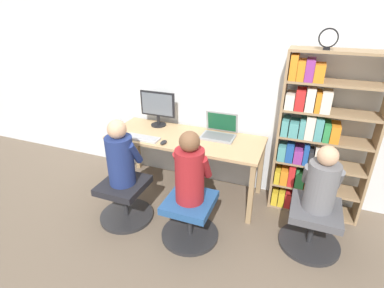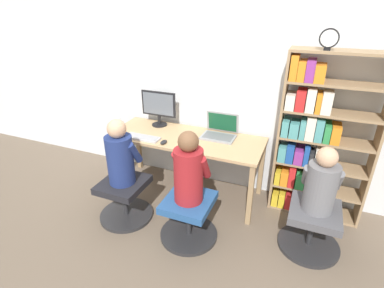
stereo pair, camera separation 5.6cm
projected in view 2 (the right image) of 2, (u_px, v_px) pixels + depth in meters
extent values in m
plane|color=brown|center=(175.00, 207.00, 3.36)|extent=(14.00, 14.00, 0.00)
cube|color=silver|center=(199.00, 77.00, 3.41)|extent=(10.00, 0.05, 2.60)
cube|color=tan|center=(186.00, 138.00, 3.34)|extent=(1.72, 0.67, 0.03)
cube|color=#9C7D56|center=(112.00, 164.00, 3.53)|extent=(0.05, 0.05, 0.69)
cube|color=#9C7D56|center=(250.00, 196.00, 2.97)|extent=(0.05, 0.05, 0.69)
cube|color=#9C7D56|center=(139.00, 144.00, 4.02)|extent=(0.05, 0.05, 0.69)
cube|color=#9C7D56|center=(261.00, 168.00, 3.46)|extent=(0.05, 0.05, 0.69)
cylinder|color=black|center=(160.00, 125.00, 3.64)|extent=(0.18, 0.18, 0.01)
cylinder|color=black|center=(159.00, 120.00, 3.62)|extent=(0.04, 0.04, 0.11)
cube|color=black|center=(159.00, 104.00, 3.53)|extent=(0.44, 0.02, 0.30)
cube|color=slate|center=(158.00, 104.00, 3.52)|extent=(0.39, 0.01, 0.26)
cube|color=gray|center=(218.00, 137.00, 3.30)|extent=(0.37, 0.24, 0.02)
cube|color=slate|center=(218.00, 136.00, 3.29)|extent=(0.32, 0.19, 0.00)
cube|color=gray|center=(223.00, 122.00, 3.36)|extent=(0.37, 0.05, 0.24)
cube|color=#144C2D|center=(222.00, 122.00, 3.36)|extent=(0.32, 0.04, 0.20)
cube|color=#B2B2B7|center=(142.00, 138.00, 3.29)|extent=(0.39, 0.14, 0.02)
cube|color=#97979C|center=(142.00, 137.00, 3.28)|extent=(0.36, 0.11, 0.00)
ellipsoid|color=black|center=(164.00, 142.00, 3.17)|extent=(0.06, 0.10, 0.03)
cylinder|color=#262628|center=(127.00, 214.00, 3.21)|extent=(0.56, 0.56, 0.04)
cylinder|color=#262628|center=(125.00, 201.00, 3.13)|extent=(0.05, 0.05, 0.33)
cube|color=black|center=(123.00, 184.00, 3.05)|extent=(0.43, 0.47, 0.07)
cylinder|color=#262628|center=(189.00, 234.00, 2.94)|extent=(0.56, 0.56, 0.04)
cylinder|color=#262628|center=(189.00, 219.00, 2.86)|extent=(0.05, 0.05, 0.33)
cube|color=#234C84|center=(189.00, 202.00, 2.78)|extent=(0.43, 0.47, 0.07)
cylinder|color=navy|center=(120.00, 160.00, 2.92)|extent=(0.26, 0.26, 0.50)
sphere|color=tan|center=(117.00, 129.00, 2.78)|extent=(0.18, 0.18, 0.18)
cylinder|color=navy|center=(113.00, 148.00, 2.99)|extent=(0.07, 0.21, 0.27)
cylinder|color=navy|center=(135.00, 152.00, 2.91)|extent=(0.07, 0.21, 0.27)
cylinder|color=maroon|center=(188.00, 176.00, 2.65)|extent=(0.26, 0.26, 0.51)
sphere|color=brown|center=(188.00, 141.00, 2.51)|extent=(0.18, 0.18, 0.18)
cylinder|color=maroon|center=(179.00, 162.00, 2.72)|extent=(0.07, 0.21, 0.28)
cylinder|color=maroon|center=(205.00, 167.00, 2.64)|extent=(0.07, 0.21, 0.28)
cube|color=#997A56|center=(280.00, 133.00, 3.09)|extent=(0.02, 0.28, 1.71)
cube|color=#997A56|center=(376.00, 147.00, 2.79)|extent=(0.02, 0.28, 1.71)
cube|color=#997A56|center=(311.00, 209.00, 3.31)|extent=(0.86, 0.27, 0.02)
cube|color=#997A56|center=(315.00, 188.00, 3.19)|extent=(0.86, 0.27, 0.02)
cube|color=#997A56|center=(320.00, 165.00, 3.07)|extent=(0.86, 0.27, 0.02)
cube|color=#997A56|center=(325.00, 140.00, 2.94)|extent=(0.86, 0.27, 0.02)
cube|color=#997A56|center=(331.00, 113.00, 2.82)|extent=(0.86, 0.27, 0.02)
cube|color=#997A56|center=(337.00, 84.00, 2.70)|extent=(0.86, 0.27, 0.02)
cube|color=#997A56|center=(344.00, 52.00, 2.58)|extent=(0.86, 0.27, 0.02)
cube|color=gold|center=(276.00, 196.00, 3.37)|extent=(0.06, 0.20, 0.15)
cube|color=gold|center=(282.00, 198.00, 3.33)|extent=(0.06, 0.16, 0.17)
cube|color=red|center=(288.00, 199.00, 3.31)|extent=(0.06, 0.17, 0.17)
cube|color=#1E4C9E|center=(295.00, 198.00, 3.28)|extent=(0.06, 0.18, 0.23)
cube|color=#262628|center=(302.00, 200.00, 3.28)|extent=(0.07, 0.23, 0.18)
cube|color=silver|center=(308.00, 203.00, 3.24)|extent=(0.04, 0.18, 0.18)
cube|color=teal|center=(313.00, 202.00, 3.24)|extent=(0.05, 0.23, 0.20)
cube|color=gold|center=(278.00, 174.00, 3.27)|extent=(0.05, 0.24, 0.14)
cube|color=orange|center=(285.00, 175.00, 3.23)|extent=(0.08, 0.21, 0.17)
cube|color=red|center=(292.00, 175.00, 3.19)|extent=(0.06, 0.20, 0.23)
cube|color=#2D8C47|center=(301.00, 177.00, 3.18)|extent=(0.09, 0.23, 0.18)
cube|color=orange|center=(310.00, 178.00, 3.12)|extent=(0.08, 0.19, 0.23)
cube|color=silver|center=(318.00, 181.00, 3.11)|extent=(0.07, 0.20, 0.19)
cube|color=teal|center=(283.00, 152.00, 3.12)|extent=(0.08, 0.18, 0.16)
cube|color=#1E4C9E|center=(291.00, 152.00, 3.09)|extent=(0.07, 0.19, 0.19)
cube|color=#8C338C|center=(299.00, 155.00, 3.08)|extent=(0.09, 0.23, 0.15)
cube|color=#1E4C9E|center=(307.00, 154.00, 3.03)|extent=(0.05, 0.18, 0.21)
cube|color=#262628|center=(311.00, 157.00, 3.02)|extent=(0.04, 0.18, 0.15)
cube|color=silver|center=(318.00, 155.00, 3.02)|extent=(0.05, 0.24, 0.20)
cube|color=teal|center=(286.00, 126.00, 3.01)|extent=(0.06, 0.22, 0.16)
cube|color=teal|center=(295.00, 129.00, 2.98)|extent=(0.09, 0.21, 0.15)
cube|color=teal|center=(303.00, 128.00, 2.96)|extent=(0.05, 0.23, 0.18)
cube|color=silver|center=(311.00, 128.00, 2.90)|extent=(0.08, 0.17, 0.23)
cube|color=teal|center=(320.00, 129.00, 2.89)|extent=(0.07, 0.20, 0.22)
cube|color=#2D8C47|center=(327.00, 132.00, 2.88)|extent=(0.06, 0.23, 0.17)
cube|color=orange|center=(336.00, 133.00, 2.85)|extent=(0.08, 0.22, 0.17)
cube|color=silver|center=(291.00, 100.00, 2.89)|extent=(0.08, 0.22, 0.15)
cube|color=red|center=(301.00, 100.00, 2.84)|extent=(0.08, 0.20, 0.19)
cube|color=silver|center=(311.00, 99.00, 2.82)|extent=(0.08, 0.23, 0.22)
cube|color=orange|center=(319.00, 102.00, 2.79)|extent=(0.05, 0.20, 0.18)
cube|color=silver|center=(327.00, 102.00, 2.75)|extent=(0.09, 0.18, 0.20)
cube|color=orange|center=(294.00, 67.00, 2.73)|extent=(0.07, 0.16, 0.23)
cube|color=orange|center=(302.00, 70.00, 2.74)|extent=(0.06, 0.22, 0.18)
cube|color=#8C338C|center=(311.00, 70.00, 2.72)|extent=(0.08, 0.23, 0.19)
cube|color=orange|center=(320.00, 73.00, 2.69)|extent=(0.09, 0.20, 0.16)
cube|color=black|center=(327.00, 49.00, 2.55)|extent=(0.06, 0.03, 0.02)
cylinder|color=black|center=(329.00, 38.00, 2.51)|extent=(0.16, 0.02, 0.16)
cylinder|color=white|center=(329.00, 38.00, 2.50)|extent=(0.14, 0.00, 0.14)
cylinder|color=#262628|center=(308.00, 244.00, 2.82)|extent=(0.56, 0.56, 0.04)
cylinder|color=#262628|center=(311.00, 229.00, 2.74)|extent=(0.05, 0.05, 0.33)
cube|color=#4C4C51|center=(315.00, 212.00, 2.65)|extent=(0.43, 0.47, 0.07)
cylinder|color=slate|center=(320.00, 188.00, 2.54)|extent=(0.26, 0.26, 0.44)
sphere|color=tan|center=(327.00, 157.00, 2.41)|extent=(0.17, 0.17, 0.17)
cylinder|color=slate|center=(307.00, 175.00, 2.61)|extent=(0.07, 0.19, 0.24)
cylinder|color=slate|center=(338.00, 181.00, 2.52)|extent=(0.07, 0.19, 0.24)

